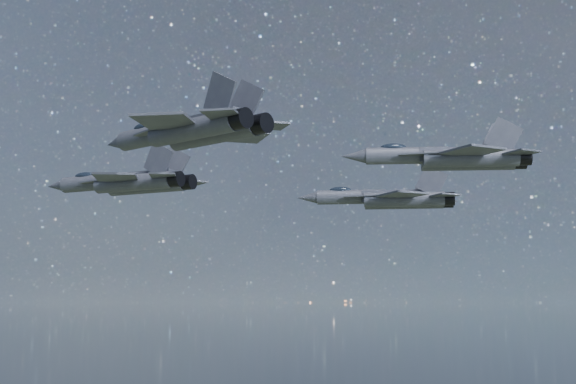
% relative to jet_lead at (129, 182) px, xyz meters
% --- Properties ---
extents(jet_lead, '(17.84, 12.38, 4.48)m').
position_rel_jet_lead_xyz_m(jet_lead, '(0.00, 0.00, 0.00)').
color(jet_lead, '#363843').
extents(jet_left, '(18.65, 12.87, 4.68)m').
position_rel_jet_lead_xyz_m(jet_left, '(21.50, 20.94, 0.17)').
color(jet_left, '#363843').
extents(jet_right, '(18.28, 12.01, 4.69)m').
position_rel_jet_lead_xyz_m(jet_right, '(12.26, -12.54, 1.68)').
color(jet_right, '#363843').
extents(jet_slot, '(17.63, 12.04, 4.43)m').
position_rel_jet_lead_xyz_m(jet_slot, '(30.31, 4.38, 1.49)').
color(jet_slot, '#363843').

